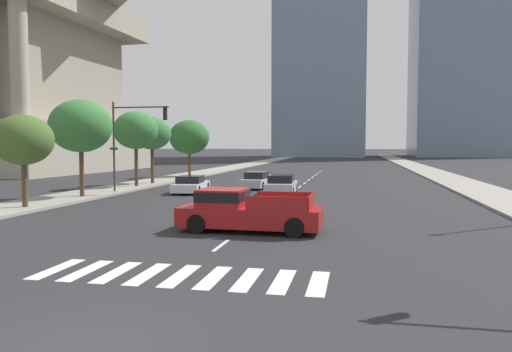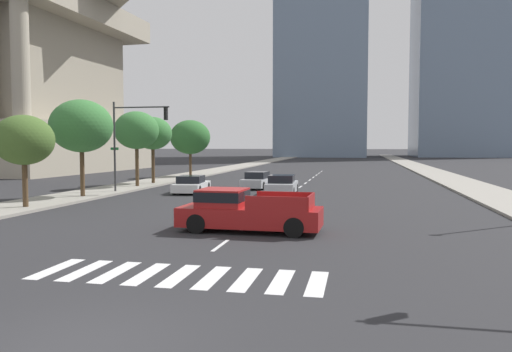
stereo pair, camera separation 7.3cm
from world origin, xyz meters
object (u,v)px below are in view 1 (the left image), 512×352
(street_tree_second, at_px, (81,126))
(street_tree_third, at_px, (136,130))
(pickup_truck, at_px, (243,211))
(traffic_signal_far, at_px, (133,131))
(sedan_silver_2, at_px, (281,186))
(street_tree_fourth, at_px, (152,133))
(sedan_silver_0, at_px, (257,181))
(street_tree_fifth, at_px, (189,137))
(sedan_white_1, at_px, (191,185))
(street_tree_nearest, at_px, (23,140))

(street_tree_second, distance_m, street_tree_third, 8.01)
(pickup_truck, bearing_deg, street_tree_third, -52.36)
(pickup_truck, bearing_deg, traffic_signal_far, -48.73)
(sedan_silver_2, height_order, street_tree_fourth, street_tree_fourth)
(sedan_silver_0, distance_m, sedan_silver_2, 5.17)
(street_tree_fifth, bearing_deg, street_tree_second, -90.00)
(traffic_signal_far, bearing_deg, sedan_white_1, 20.42)
(sedan_silver_0, distance_m, street_tree_fifth, 15.28)
(pickup_truck, xyz_separation_m, sedan_silver_0, (-3.26, 19.12, -0.21))
(street_tree_nearest, distance_m, street_tree_fifth, 26.41)
(pickup_truck, height_order, sedan_silver_2, pickup_truck)
(sedan_white_1, distance_m, street_tree_second, 8.49)
(traffic_signal_far, bearing_deg, sedan_silver_2, 7.78)
(sedan_white_1, bearing_deg, street_tree_third, 55.78)
(street_tree_third, bearing_deg, street_tree_nearest, -90.00)
(street_tree_fifth, bearing_deg, pickup_truck, -67.26)
(pickup_truck, relative_size, sedan_silver_2, 1.28)
(sedan_white_1, height_order, traffic_signal_far, traffic_signal_far)
(sedan_silver_0, height_order, traffic_signal_far, traffic_signal_far)
(traffic_signal_far, bearing_deg, street_tree_fifth, 96.17)
(sedan_silver_2, relative_size, street_tree_fifth, 0.75)
(street_tree_third, bearing_deg, sedan_silver_0, 8.61)
(street_tree_second, relative_size, street_tree_fourth, 1.09)
(street_tree_nearest, height_order, street_tree_third, street_tree_third)
(pickup_truck, bearing_deg, sedan_silver_0, -78.56)
(sedan_white_1, xyz_separation_m, street_tree_third, (-5.59, 3.05, 3.99))
(street_tree_second, xyz_separation_m, street_tree_fourth, (0.00, 11.16, -0.21))
(sedan_silver_2, distance_m, street_tree_nearest, 16.35)
(sedan_white_1, height_order, sedan_silver_2, sedan_silver_2)
(sedan_silver_0, bearing_deg, street_tree_third, 102.67)
(street_tree_fifth, bearing_deg, sedan_silver_2, -52.60)
(street_tree_nearest, relative_size, street_tree_third, 0.82)
(sedan_silver_0, relative_size, traffic_signal_far, 0.71)
(street_tree_third, bearing_deg, pickup_truck, -54.12)
(street_tree_third, bearing_deg, sedan_silver_2, -14.04)
(street_tree_fourth, bearing_deg, pickup_truck, -58.46)
(sedan_silver_0, height_order, sedan_white_1, sedan_silver_0)
(sedan_silver_2, height_order, street_tree_fifth, street_tree_fifth)
(sedan_silver_0, distance_m, street_tree_second, 14.00)
(traffic_signal_far, bearing_deg, street_tree_nearest, -101.54)
(street_tree_third, relative_size, street_tree_fourth, 1.05)
(sedan_silver_0, relative_size, street_tree_third, 0.75)
(pickup_truck, bearing_deg, sedan_silver_2, -85.64)
(sedan_white_1, height_order, street_tree_nearest, street_tree_nearest)
(street_tree_nearest, relative_size, street_tree_fourth, 0.86)
(sedan_silver_0, relative_size, street_tree_second, 0.73)
(street_tree_second, bearing_deg, sedan_silver_2, 22.31)
(sedan_white_1, distance_m, street_tree_fourth, 9.18)
(pickup_truck, distance_m, sedan_silver_2, 14.67)
(street_tree_second, bearing_deg, traffic_signal_far, 62.42)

